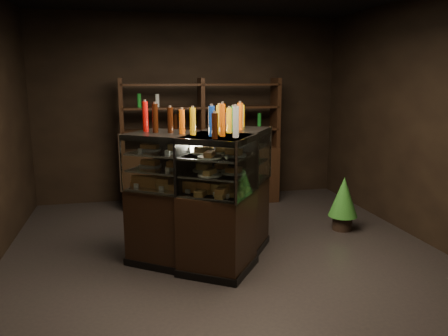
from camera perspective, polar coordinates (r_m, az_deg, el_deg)
The scene contains 7 objects.
ground at distance 5.21m, azimuth 0.02°, elevation -10.89°, with size 5.00×5.00×0.00m, color black.
room_shell at distance 4.81m, azimuth 0.02°, elevation 10.98°, with size 5.02×5.02×3.01m.
display_case at distance 4.81m, azimuth -1.95°, elevation -6.72°, with size 1.78×1.47×1.44m.
food_display at distance 4.65m, azimuth -1.97°, elevation 0.13°, with size 1.37×1.11×0.44m.
bottles_top at distance 4.58m, azimuth -2.05°, elevation 6.36°, with size 1.20×0.97×0.30m.
potted_conifer at distance 6.00m, azimuth 15.37°, elevation -3.54°, with size 0.38×0.38×0.82m.
back_shelving at distance 6.98m, azimuth -2.91°, elevation 0.15°, with size 2.49×0.44×2.00m.
Camera 1 is at (-1.06, -4.69, 2.00)m, focal length 35.00 mm.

